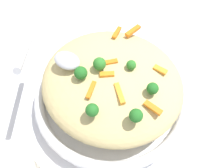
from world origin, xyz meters
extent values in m
plane|color=silver|center=(0.00, 0.00, 0.00)|extent=(2.40, 2.40, 0.00)
cylinder|color=silver|center=(0.00, 0.00, 0.01)|extent=(0.32, 0.32, 0.03)
torus|color=silver|center=(0.00, 0.00, 0.04)|extent=(0.35, 0.35, 0.02)
torus|color=black|center=(0.00, 0.00, 0.04)|extent=(0.34, 0.34, 0.00)
ellipsoid|color=#D1BA7A|center=(0.00, 0.00, 0.09)|extent=(0.30, 0.28, 0.09)
cube|color=orange|center=(-0.05, 0.09, 0.12)|extent=(0.01, 0.04, 0.01)
cube|color=orange|center=(-0.02, 0.12, 0.12)|extent=(0.02, 0.04, 0.01)
cube|color=orange|center=(0.08, 0.06, 0.12)|extent=(0.03, 0.01, 0.01)
cube|color=orange|center=(0.00, -0.02, 0.13)|extent=(0.03, 0.02, 0.01)
cube|color=orange|center=(-0.01, -0.06, 0.13)|extent=(0.02, 0.04, 0.01)
cube|color=orange|center=(-0.01, 0.01, 0.13)|extent=(0.03, 0.03, 0.01)
cube|color=orange|center=(0.04, -0.04, 0.13)|extent=(0.04, 0.04, 0.01)
cube|color=orange|center=(0.11, -0.03, 0.12)|extent=(0.04, 0.01, 0.01)
cylinder|color=#205B1C|center=(0.02, -0.10, 0.13)|extent=(0.01, 0.01, 0.01)
sphere|color=#236B23|center=(0.02, -0.10, 0.14)|extent=(0.02, 0.02, 0.02)
cylinder|color=#205B1C|center=(0.09, -0.06, 0.13)|extent=(0.01, 0.01, 0.01)
sphere|color=#236B23|center=(0.09, -0.06, 0.14)|extent=(0.02, 0.02, 0.02)
cylinder|color=#205B1C|center=(0.09, 0.00, 0.12)|extent=(0.01, 0.01, 0.01)
sphere|color=#236B23|center=(0.09, 0.00, 0.14)|extent=(0.02, 0.02, 0.02)
cylinder|color=#296820|center=(-0.02, -0.01, 0.13)|extent=(0.01, 0.01, 0.01)
sphere|color=#2D7A28|center=(-0.02, -0.01, 0.14)|extent=(0.03, 0.03, 0.03)
cylinder|color=#205B1C|center=(-0.04, -0.05, 0.13)|extent=(0.01, 0.01, 0.01)
sphere|color=#236B23|center=(-0.04, -0.05, 0.14)|extent=(0.03, 0.03, 0.03)
cylinder|color=#296820|center=(0.03, 0.02, 0.13)|extent=(0.01, 0.01, 0.01)
sphere|color=#2D7A28|center=(0.03, 0.02, 0.14)|extent=(0.02, 0.02, 0.02)
ellipsoid|color=#B7B7BC|center=(-0.08, -0.04, 0.14)|extent=(0.06, 0.04, 0.02)
cylinder|color=#B7B7BC|center=(-0.13, -0.09, 0.18)|extent=(0.12, 0.11, 0.09)
camera|label=1|loc=(0.16, -0.23, 0.49)|focal=37.54mm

